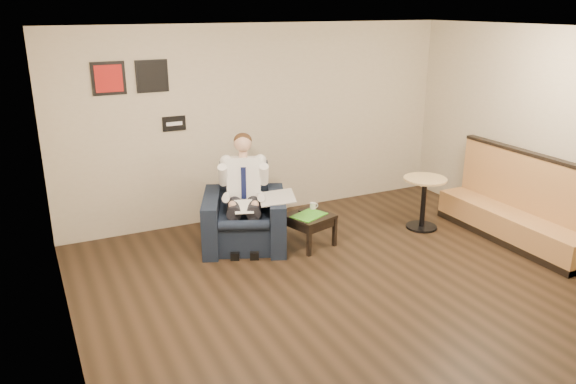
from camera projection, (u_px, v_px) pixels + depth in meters
name	position (u px, v px, depth m)	size (l,w,h in m)	color
ground	(373.00, 299.00, 6.10)	(6.00, 6.00, 0.00)	black
wall_back	(262.00, 122.00, 8.21)	(6.00, 0.02, 2.80)	beige
wall_left	(63.00, 224.00, 4.41)	(0.02, 6.00, 2.80)	beige
ceiling	(388.00, 32.00, 5.20)	(6.00, 6.00, 0.02)	white
seating_sign	(174.00, 124.00, 7.62)	(0.32, 0.02, 0.20)	black
art_print_left	(109.00, 78.00, 7.08)	(0.42, 0.03, 0.42)	red
art_print_right	(152.00, 76.00, 7.31)	(0.42, 0.03, 0.42)	black
armchair	(244.00, 209.00, 7.32)	(1.05, 1.05, 1.02)	black
seated_man	(244.00, 198.00, 7.13)	(0.66, 0.99, 1.39)	white
lap_papers	(244.00, 207.00, 7.05)	(0.23, 0.33, 0.01)	white
newspaper	(277.00, 197.00, 7.18)	(0.44, 0.55, 0.01)	silver
side_table	(309.00, 230.00, 7.39)	(0.53, 0.53, 0.43)	black
green_folder	(309.00, 215.00, 7.28)	(0.43, 0.31, 0.01)	green
coffee_mug	(313.00, 206.00, 7.49)	(0.08, 0.08, 0.09)	white
smartphone	(304.00, 211.00, 7.45)	(0.13, 0.07, 0.01)	black
banquette	(515.00, 199.00, 7.45)	(0.55, 2.30, 1.18)	#B27C45
cafe_table	(423.00, 203.00, 7.92)	(0.60, 0.60, 0.74)	tan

